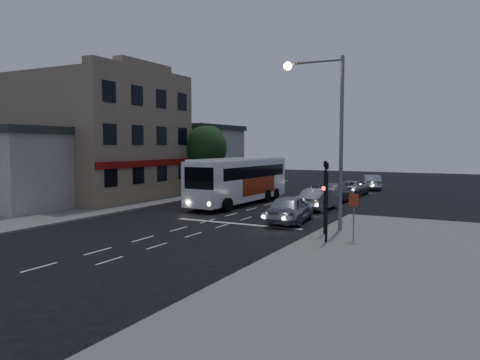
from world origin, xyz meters
The scene contains 18 objects.
ground centered at (0.00, 0.00, 0.00)m, with size 120.00×120.00×0.00m, color black.
sidewalk_near centered at (13.00, -4.00, 0.06)m, with size 12.00×24.00×0.12m, color slate.
sidewalk_far centered at (-13.00, 8.00, 0.06)m, with size 12.00×50.00×0.12m, color slate.
road_markings centered at (1.29, 3.31, 0.00)m, with size 8.00×30.55×0.01m.
tour_bus centered at (-2.02, 9.98, 1.94)m, with size 2.81×11.73×3.58m.
car_suv centered at (4.59, 3.80, 0.83)m, with size 1.97×4.89×1.66m, color #9A9AA9.
car_sedan_a centered at (4.41, 9.85, 0.75)m, with size 1.60×4.57×1.51m, color #AFAFB0.
car_sedan_b centered at (4.09, 14.97, 0.77)m, with size 2.15×5.28×1.53m, color gray.
car_sedan_c centered at (4.04, 20.72, 0.67)m, with size 2.21×4.80×1.33m, color gray.
car_extra centered at (4.52, 26.82, 0.75)m, with size 1.59×4.57×1.51m, color #AFB1C0.
traffic_signal_main centered at (7.60, 0.78, 2.42)m, with size 0.25×0.35×4.10m.
traffic_signal_side centered at (8.30, -1.20, 2.42)m, with size 0.18×0.15×4.10m.
regulatory_sign centered at (9.30, -0.24, 1.60)m, with size 0.45×0.12×2.20m.
streetlight centered at (7.34, 2.20, 5.73)m, with size 3.32×0.44×9.00m.
main_building centered at (-13.96, 8.00, 5.16)m, with size 10.12×12.00×11.00m.
low_building_south centered at (-14.50, -0.50, 3.00)m, with size 7.40×5.40×5.70m.
low_building_north centered at (-13.50, 20.00, 3.39)m, with size 9.40×9.40×6.50m.
street_tree centered at (-8.21, 15.02, 4.50)m, with size 4.00×4.00×6.20m.
Camera 1 is at (14.55, -21.72, 4.55)m, focal length 35.00 mm.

